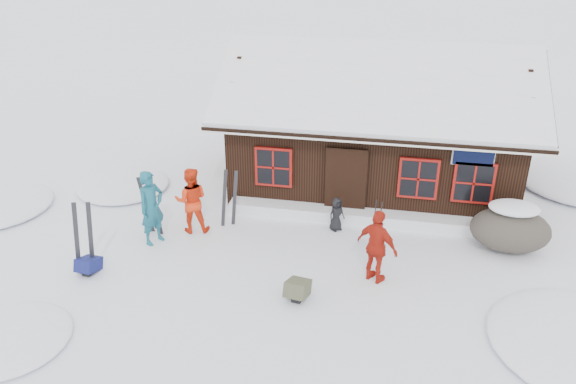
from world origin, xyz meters
name	(u,v)px	position (x,y,z in m)	size (l,w,h in m)	color
ground	(296,260)	(0.00, 0.00, 0.00)	(120.00, 120.00, 0.00)	white
mountain_hut	(375,134)	(1.50, 4.98, 1.58)	(8.90, 6.09, 4.42)	black
snow_drift	(365,216)	(1.50, 2.25, 0.17)	(7.60, 0.60, 0.35)	white
snow_mounds	(370,229)	(1.65, 1.86, 0.00)	(20.60, 13.20, 0.48)	white
skier_teal	(152,208)	(-3.73, 0.16, 0.98)	(0.72, 0.47, 1.97)	#165769
skier_orange_left	(191,200)	(-2.96, 0.91, 0.90)	(0.87, 0.68, 1.80)	red
skier_orange_right	(377,247)	(1.92, -0.48, 0.89)	(1.05, 0.44, 1.79)	#AD1F11
skier_crouched	(337,214)	(0.76, 1.69, 0.47)	(0.46, 0.30, 0.94)	black
boulder	(510,228)	(5.11, 1.58, 0.58)	(1.94, 1.46, 1.15)	#49423A
ski_pair_left	(84,238)	(-4.73, -1.39, 0.87)	(0.51, 0.28, 1.85)	black
ski_pair_mid	(151,206)	(-3.97, 0.60, 0.78)	(0.57, 0.13, 1.66)	black
ski_pair_right	(229,199)	(-2.08, 1.38, 0.79)	(0.52, 0.19, 1.68)	black
ski_poles	(376,224)	(1.83, 1.06, 0.62)	(0.24, 0.12, 1.32)	black
backpack_blue	(89,267)	(-4.68, -1.47, 0.15)	(0.42, 0.56, 0.30)	navy
backpack_olive	(298,291)	(0.29, -1.48, 0.17)	(0.46, 0.61, 0.33)	#474934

